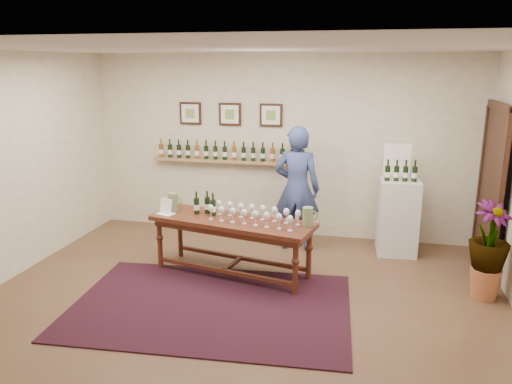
% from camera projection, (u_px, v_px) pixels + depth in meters
% --- Properties ---
extents(ground, '(6.00, 6.00, 0.00)m').
position_uv_depth(ground, '(240.00, 302.00, 5.70)').
color(ground, brown).
rests_on(ground, ground).
extents(room_shell, '(6.00, 6.00, 6.00)m').
position_uv_depth(room_shell, '(426.00, 180.00, 6.71)').
color(room_shell, '#EEE7CA').
rests_on(room_shell, ground).
extents(rug, '(3.22, 2.26, 0.02)m').
position_uv_depth(rug, '(211.00, 306.00, 5.60)').
color(rug, '#41100B').
rests_on(rug, ground).
extents(tasting_table, '(2.18, 1.09, 0.74)m').
position_uv_depth(tasting_table, '(232.00, 228.00, 6.31)').
color(tasting_table, '#471511').
rests_on(tasting_table, ground).
extents(table_glasses, '(1.46, 0.60, 0.20)m').
position_uv_depth(table_glasses, '(254.00, 214.00, 6.15)').
color(table_glasses, white).
rests_on(table_glasses, tasting_table).
extents(table_bottles, '(0.29, 0.19, 0.30)m').
position_uv_depth(table_bottles, '(206.00, 203.00, 6.47)').
color(table_bottles, black).
rests_on(table_bottles, tasting_table).
extents(pitcher_left, '(0.17, 0.17, 0.25)m').
position_uv_depth(pitcher_left, '(173.00, 202.00, 6.61)').
color(pitcher_left, '#6D7D4E').
rests_on(pitcher_left, tasting_table).
extents(pitcher_right, '(0.18, 0.18, 0.24)m').
position_uv_depth(pitcher_right, '(308.00, 217.00, 5.98)').
color(pitcher_right, '#6D7D4E').
rests_on(pitcher_right, tasting_table).
extents(menu_card, '(0.26, 0.22, 0.20)m').
position_uv_depth(menu_card, '(166.00, 206.00, 6.50)').
color(menu_card, white).
rests_on(menu_card, tasting_table).
extents(display_pedestal, '(0.57, 0.57, 1.07)m').
position_uv_depth(display_pedestal, '(398.00, 217.00, 7.07)').
color(display_pedestal, silver).
rests_on(display_pedestal, ground).
extents(pedestal_bottles, '(0.32, 0.10, 0.32)m').
position_uv_depth(pedestal_bottles, '(401.00, 170.00, 6.82)').
color(pedestal_bottles, black).
rests_on(pedestal_bottles, display_pedestal).
extents(info_sign, '(0.37, 0.04, 0.51)m').
position_uv_depth(info_sign, '(397.00, 160.00, 7.01)').
color(info_sign, white).
rests_on(info_sign, display_pedestal).
extents(potted_plant, '(0.74, 0.74, 1.00)m').
position_uv_depth(potted_plant, '(488.00, 251.00, 5.66)').
color(potted_plant, '#A85B38').
rests_on(potted_plant, ground).
extents(person, '(0.67, 0.45, 1.81)m').
position_uv_depth(person, '(297.00, 189.00, 7.14)').
color(person, navy).
rests_on(person, ground).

